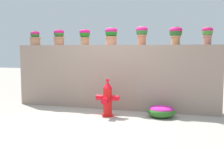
{
  "coord_description": "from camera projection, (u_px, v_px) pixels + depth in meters",
  "views": [
    {
      "loc": [
        1.71,
        -4.91,
        1.42
      ],
      "look_at": [
        0.02,
        0.95,
        0.83
      ],
      "focal_mm": 42.91,
      "sensor_mm": 36.0,
      "label": 1
    }
  ],
  "objects": [
    {
      "name": "potted_plant_6",
      "position": [
        207.0,
        33.0,
        5.69
      ],
      "size": [
        0.24,
        0.24,
        0.39
      ],
      "color": "#AA6A5A",
      "rests_on": "stone_wall"
    },
    {
      "name": "potted_plant_2",
      "position": [
        85.0,
        35.0,
        6.47
      ],
      "size": [
        0.26,
        0.26,
        0.4
      ],
      "color": "#AF7550",
      "rests_on": "stone_wall"
    },
    {
      "name": "potted_plant_1",
      "position": [
        59.0,
        36.0,
        6.65
      ],
      "size": [
        0.29,
        0.29,
        0.4
      ],
      "color": "#B27152",
      "rests_on": "stone_wall"
    },
    {
      "name": "potted_plant_5",
      "position": [
        176.0,
        33.0,
        5.85
      ],
      "size": [
        0.29,
        0.29,
        0.41
      ],
      "color": "#AD724A",
      "rests_on": "stone_wall"
    },
    {
      "name": "potted_plant_0",
      "position": [
        35.0,
        37.0,
        6.81
      ],
      "size": [
        0.3,
        0.3,
        0.37
      ],
      "color": "#AC7858",
      "rests_on": "stone_wall"
    },
    {
      "name": "stone_wall",
      "position": [
        113.0,
        77.0,
        6.33
      ],
      "size": [
        4.83,
        0.34,
        1.51
      ],
      "primitive_type": "cube",
      "color": "gray",
      "rests_on": "ground"
    },
    {
      "name": "potted_plant_4",
      "position": [
        142.0,
        33.0,
        6.07
      ],
      "size": [
        0.27,
        0.27,
        0.43
      ],
      "color": "#B9684A",
      "rests_on": "stone_wall"
    },
    {
      "name": "potted_plant_3",
      "position": [
        111.0,
        34.0,
        6.23
      ],
      "size": [
        0.29,
        0.29,
        0.42
      ],
      "color": "#BA7457",
      "rests_on": "stone_wall"
    },
    {
      "name": "fire_hydrant",
      "position": [
        107.0,
        99.0,
        5.62
      ],
      "size": [
        0.5,
        0.39,
        0.79
      ],
      "color": "red",
      "rests_on": "ground"
    },
    {
      "name": "flower_bush_left",
      "position": [
        161.0,
        111.0,
        5.56
      ],
      "size": [
        0.57,
        0.51,
        0.25
      ],
      "color": "#2B6422",
      "rests_on": "ground"
    },
    {
      "name": "ground_plane",
      "position": [
        98.0,
        120.0,
        5.31
      ],
      "size": [
        24.0,
        24.0,
        0.0
      ],
      "primitive_type": "plane",
      "color": "#A0988E"
    }
  ]
}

